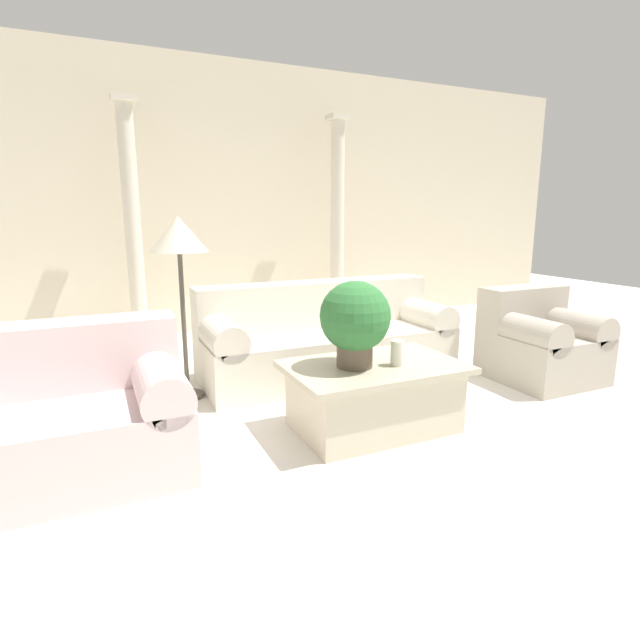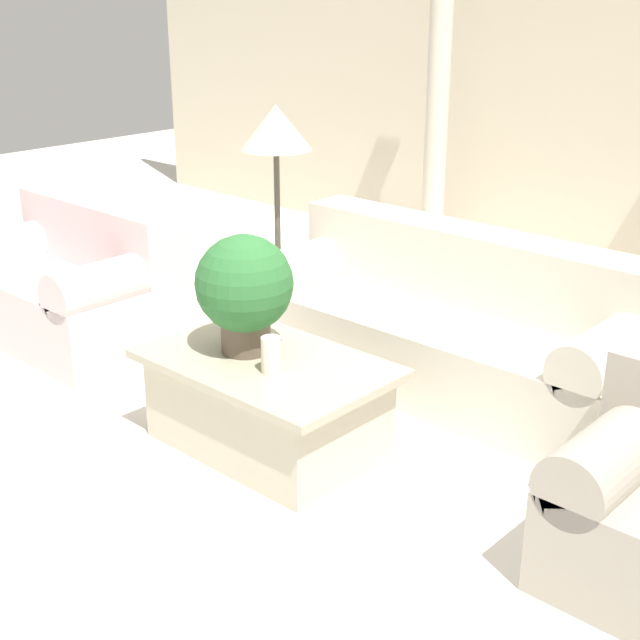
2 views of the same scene
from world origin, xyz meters
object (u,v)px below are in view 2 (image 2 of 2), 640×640
sofa_long (449,325)px  floor_lamp (276,138)px  potted_plant (244,288)px  loveseat (75,283)px  coffee_table (267,402)px

sofa_long → floor_lamp: (-1.24, -0.07, 0.88)m
potted_plant → sofa_long: bearing=73.6°
loveseat → floor_lamp: bearing=47.1°
sofa_long → loveseat: same height
loveseat → floor_lamp: (0.85, 0.91, 0.87)m
floor_lamp → sofa_long: bearing=3.3°
sofa_long → coffee_table: size_ratio=1.91×
coffee_table → floor_lamp: (-1.04, 1.11, 0.98)m
loveseat → floor_lamp: 1.52m
coffee_table → loveseat: bearing=174.0°
sofa_long → potted_plant: potted_plant is taller
loveseat → floor_lamp: size_ratio=0.96×
loveseat → potted_plant: (1.74, -0.19, 0.42)m
loveseat → potted_plant: size_ratio=2.41×
loveseat → floor_lamp: floor_lamp is taller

